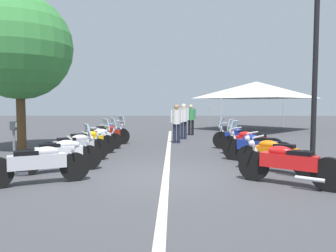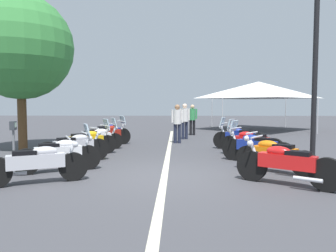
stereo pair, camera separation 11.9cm
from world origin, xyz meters
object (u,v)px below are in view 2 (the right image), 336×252
object	(u,v)px
motorcycle_left_row_5	(108,134)
street_lamp_twin_globe	(316,33)
roadside_tree_0	(20,47)
motorcycle_left_row_4	(97,138)
motorcycle_right_row_0	(286,164)
motorcycle_left_row_0	(37,163)
parking_meter	(13,137)
motorcycle_left_row_3	(87,141)
event_tent	(258,90)
motorcycle_left_row_1	(60,154)
motorcycle_right_row_2	(256,147)
motorcycle_right_row_1	(274,155)
bystander_1	(192,117)
bystander_0	(185,118)
motorcycle_left_row_6	(109,132)
motorcycle_right_row_3	(250,142)
bystander_2	(177,121)
motorcycle_right_row_4	(240,137)
motorcycle_left_row_2	(74,147)

from	to	relation	value
motorcycle_left_row_5	street_lamp_twin_globe	distance (m)	8.51
motorcycle_left_row_5	roadside_tree_0	size ratio (longest dim) A/B	0.30
motorcycle_left_row_4	motorcycle_right_row_0	bearing A→B (deg)	-73.92
motorcycle_left_row_0	motorcycle_right_row_0	distance (m)	5.31
motorcycle_left_row_4	parking_meter	xyz separation A→B (m)	(-3.96, 1.14, 0.44)
motorcycle_left_row_3	event_tent	bearing A→B (deg)	15.28
parking_meter	motorcycle_left_row_1	bearing A→B (deg)	-6.14
motorcycle_right_row_0	motorcycle_right_row_2	distance (m)	2.65
motorcycle_right_row_1	bystander_1	xyz separation A→B (m)	(9.77, 1.56, 0.54)
motorcycle_left_row_3	bystander_1	xyz separation A→B (m)	(7.17, -3.90, 0.52)
motorcycle_right_row_2	bystander_0	xyz separation A→B (m)	(6.37, 1.91, 0.55)
motorcycle_left_row_0	parking_meter	bearing A→B (deg)	106.89
motorcycle_left_row_4	event_tent	size ratio (longest dim) A/B	0.30
motorcycle_left_row_6	motorcycle_right_row_0	size ratio (longest dim) A/B	0.97
motorcycle_right_row_2	parking_meter	size ratio (longest dim) A/B	1.41
motorcycle_right_row_2	motorcycle_right_row_3	xyz separation A→B (m)	(1.19, -0.12, -0.01)
motorcycle_right_row_2	bystander_2	distance (m)	5.29
motorcycle_right_row_1	bystander_1	size ratio (longest dim) A/B	1.00
motorcycle_left_row_5	motorcycle_left_row_6	bearing A→B (deg)	62.38
motorcycle_left_row_0	motorcycle_right_row_2	size ratio (longest dim) A/B	1.11
motorcycle_right_row_4	motorcycle_left_row_3	bearing A→B (deg)	40.92
bystander_2	motorcycle_left_row_6	bearing A→B (deg)	83.90
motorcycle_left_row_3	motorcycle_left_row_6	size ratio (longest dim) A/B	1.00
motorcycle_left_row_0	bystander_1	bearing A→B (deg)	44.69
motorcycle_right_row_2	motorcycle_left_row_0	bearing A→B (deg)	64.46
motorcycle_right_row_1	roadside_tree_0	size ratio (longest dim) A/B	0.30
motorcycle_left_row_4	bystander_1	bearing A→B (deg)	27.31
motorcycle_left_row_5	bystander_0	world-z (taller)	bystander_0
motorcycle_right_row_3	motorcycle_right_row_2	bearing A→B (deg)	119.28
motorcycle_right_row_4	roadside_tree_0	bearing A→B (deg)	28.45
motorcycle_left_row_6	bystander_2	bearing A→B (deg)	-38.71
motorcycle_right_row_2	motorcycle_left_row_4	bearing A→B (deg)	12.55
motorcycle_left_row_3	motorcycle_left_row_6	distance (m)	3.89
motorcycle_left_row_6	street_lamp_twin_globe	bearing A→B (deg)	-69.81
motorcycle_right_row_4	street_lamp_twin_globe	size ratio (longest dim) A/B	0.36
motorcycle_left_row_3	motorcycle_right_row_3	bearing A→B (deg)	-37.48
event_tent	motorcycle_right_row_3	bearing A→B (deg)	164.75
motorcycle_left_row_5	motorcycle_right_row_3	distance (m)	5.91
parking_meter	bystander_1	xyz separation A→B (m)	(9.87, -5.00, 0.09)
bystander_2	motorcycle_left_row_4	bearing A→B (deg)	127.70
motorcycle_right_row_3	street_lamp_twin_globe	distance (m)	3.81
motorcycle_left_row_2	event_tent	distance (m)	14.95
bystander_1	bystander_2	size ratio (longest dim) A/B	0.99
motorcycle_right_row_2	street_lamp_twin_globe	world-z (taller)	street_lamp_twin_globe
motorcycle_right_row_4	street_lamp_twin_globe	xyz separation A→B (m)	(-3.05, -1.45, 3.19)
motorcycle_left_row_5	motorcycle_right_row_1	distance (m)	7.42
motorcycle_left_row_5	motorcycle_left_row_6	size ratio (longest dim) A/B	0.95
motorcycle_left_row_4	motorcycle_right_row_4	distance (m)	5.35
motorcycle_right_row_2	motorcycle_right_row_4	world-z (taller)	motorcycle_right_row_2
motorcycle_left_row_3	roadside_tree_0	world-z (taller)	roadside_tree_0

